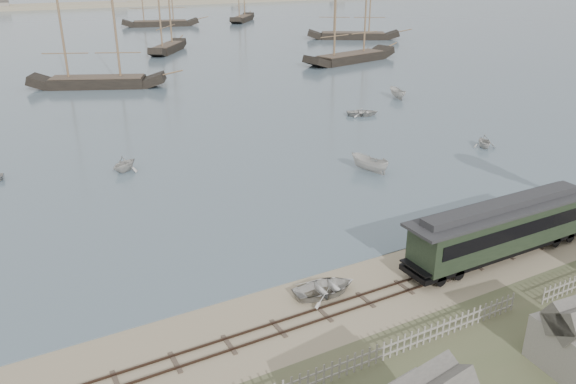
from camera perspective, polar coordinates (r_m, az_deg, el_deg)
ground at (r=38.58m, az=10.97°, el=-7.74°), size 600.00×600.00×0.00m
harbor_water at (r=197.36m, az=-23.00°, el=15.18°), size 600.00×336.00×0.06m
rail_track at (r=37.29m, az=12.93°, el=-8.99°), size 120.00×1.80×0.16m
picket_fence_west at (r=30.66m, az=9.68°, el=-16.54°), size 19.00×0.10×1.20m
far_spit at (r=276.74m, az=-25.17°, el=16.46°), size 500.00×20.00×1.80m
passenger_coach at (r=40.92m, az=20.77°, el=-3.38°), size 15.22×2.93×3.70m
beached_dinghy at (r=35.21m, az=3.80°, el=-9.70°), size 3.19×4.28×0.85m
rowboat_1 at (r=56.94m, az=-16.30°, el=2.81°), size 4.00×4.09×1.64m
rowboat_2 at (r=55.13m, az=8.25°, el=2.83°), size 4.38×2.97×1.58m
rowboat_3 at (r=75.89m, az=7.58°, el=8.02°), size 4.35×4.99×0.86m
rowboat_4 at (r=65.49m, az=19.34°, el=4.90°), size 3.61×3.44×1.49m
rowboat_5 at (r=86.44m, az=11.03°, el=9.80°), size 4.23×2.33×1.54m
schooner_2 at (r=96.50m, az=-19.44°, el=15.83°), size 21.59×13.21×20.00m
schooner_3 at (r=132.25m, az=-12.42°, el=18.01°), size 13.32×16.10×20.00m
schooner_4 at (r=116.89m, az=6.57°, el=17.84°), size 23.37×10.08×20.00m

